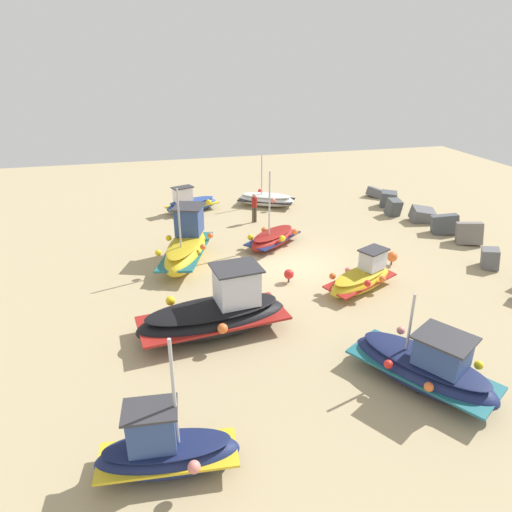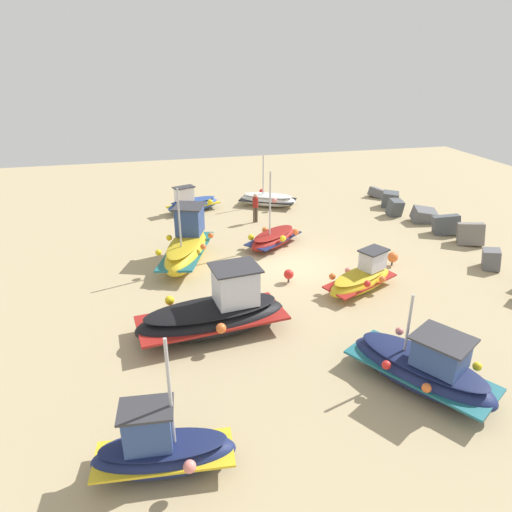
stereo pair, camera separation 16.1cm
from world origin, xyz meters
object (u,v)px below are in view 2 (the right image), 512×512
fishing_boat_4 (187,246)px  mooring_buoy_0 (289,274)px  person_walking (255,206)px  fishing_boat_7 (162,449)px  fishing_boat_6 (268,199)px  fishing_boat_3 (215,313)px  fishing_boat_0 (423,367)px  fishing_boat_1 (274,238)px  mooring_buoy_1 (393,257)px  fishing_boat_5 (362,278)px  fishing_boat_2 (192,203)px

fishing_boat_4 → mooring_buoy_0: size_ratio=8.48×
person_walking → fishing_boat_7: bearing=-39.8°
fishing_boat_7 → fishing_boat_6: bearing=-106.8°
fishing_boat_3 → mooring_buoy_0: 4.65m
fishing_boat_0 → fishing_boat_1: size_ratio=1.17×
fishing_boat_3 → fishing_boat_7: bearing=-117.9°
fishing_boat_1 → person_walking: 3.69m
fishing_boat_7 → mooring_buoy_1: bearing=-135.3°
fishing_boat_1 → person_walking: (-3.64, -0.07, 0.56)m
fishing_boat_0 → fishing_boat_5: bearing=139.5°
fishing_boat_3 → fishing_boat_5: fishing_boat_3 is taller
fishing_boat_2 → mooring_buoy_1: (10.01, 7.98, -0.12)m
fishing_boat_0 → fishing_boat_1: fishing_boat_1 is taller
fishing_boat_0 → fishing_boat_5: size_ratio=1.24×
fishing_boat_1 → fishing_boat_6: bearing=38.2°
fishing_boat_6 → mooring_buoy_1: fishing_boat_6 is taller
fishing_boat_6 → mooring_buoy_0: 10.73m
fishing_boat_4 → fishing_boat_7: (11.52, -1.74, -0.23)m
fishing_boat_2 → fishing_boat_4: bearing=61.0°
fishing_boat_6 → fishing_boat_3: bearing=-83.2°
fishing_boat_0 → fishing_boat_5: 6.00m
fishing_boat_1 → mooring_buoy_0: 4.10m
fishing_boat_1 → mooring_buoy_1: fishing_boat_1 is taller
fishing_boat_2 → fishing_boat_3: (13.50, -0.69, 0.19)m
person_walking → mooring_buoy_1: bearing=14.0°
fishing_boat_0 → fishing_boat_3: fishing_boat_0 is taller
fishing_boat_7 → fishing_boat_0: bearing=-165.8°
fishing_boat_4 → fishing_boat_5: bearing=-103.4°
fishing_boat_2 → fishing_boat_7: size_ratio=0.97×
fishing_boat_1 → fishing_boat_4: (0.98, -4.40, 0.41)m
fishing_boat_1 → fishing_boat_4: size_ratio=0.77×
fishing_boat_0 → fishing_boat_1: 11.36m
fishing_boat_6 → fishing_boat_7: 20.45m
fishing_boat_1 → fishing_boat_5: size_ratio=1.06×
fishing_boat_2 → fishing_boat_3: 13.52m
fishing_boat_3 → fishing_boat_4: 6.06m
fishing_boat_0 → fishing_boat_6: fishing_boat_6 is taller
fishing_boat_6 → mooring_buoy_1: bearing=-43.5°
fishing_boat_1 → fishing_boat_5: fishing_boat_1 is taller
mooring_buoy_0 → mooring_buoy_1: mooring_buoy_1 is taller
fishing_boat_6 → fishing_boat_7: (19.00, -7.57, 0.18)m
fishing_boat_4 → fishing_boat_1: bearing=-57.5°
fishing_boat_2 → fishing_boat_3: fishing_boat_3 is taller
fishing_boat_5 → fishing_boat_6: bearing=67.6°
fishing_boat_3 → fishing_boat_5: 6.51m
fishing_boat_0 → fishing_boat_3: (-4.25, -5.35, 0.08)m
fishing_boat_1 → fishing_boat_3: 8.12m
fishing_boat_5 → fishing_boat_6: 11.88m
fishing_boat_5 → fishing_boat_7: 11.03m
fishing_boat_2 → fishing_boat_4: 7.53m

